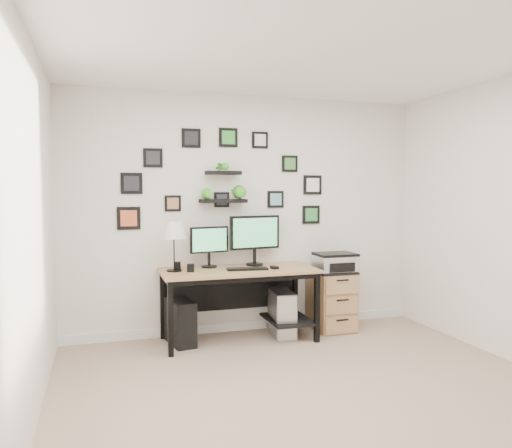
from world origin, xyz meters
name	(u,v)px	position (x,y,z in m)	size (l,w,h in m)	color
room	(248,325)	(0.00, 1.98, 0.05)	(4.00, 4.00, 4.00)	tan
desk	(241,280)	(-0.17, 1.67, 0.63)	(1.60, 0.70, 0.75)	tan
monitor_left	(209,244)	(-0.47, 1.83, 1.00)	(0.42, 0.19, 0.43)	black
monitor_right	(255,236)	(0.03, 1.83, 1.07)	(0.58, 0.21, 0.54)	black
keyboard	(247,269)	(-0.14, 1.56, 0.76)	(0.42, 0.13, 0.02)	black
mouse	(274,267)	(0.15, 1.54, 0.76)	(0.06, 0.10, 0.03)	black
table_lamp	(174,231)	(-0.86, 1.70, 1.15)	(0.25, 0.25, 0.50)	black
mug	(191,268)	(-0.71, 1.61, 0.79)	(0.07, 0.07, 0.08)	black
pen_cup	(177,266)	(-0.82, 1.75, 0.79)	(0.07, 0.07, 0.09)	black
pc_tower_black	(180,322)	(-0.81, 1.69, 0.23)	(0.20, 0.45, 0.45)	black
pc_tower_grey	(282,313)	(0.28, 1.66, 0.24)	(0.27, 0.51, 0.48)	gray
file_cabinet	(332,300)	(0.90, 1.72, 0.34)	(0.43, 0.53, 0.67)	tan
printer	(335,262)	(0.92, 1.68, 0.77)	(0.43, 0.35, 0.20)	silver
wall_decor	(224,182)	(-0.29, 1.93, 1.65)	(2.29, 0.18, 1.08)	black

